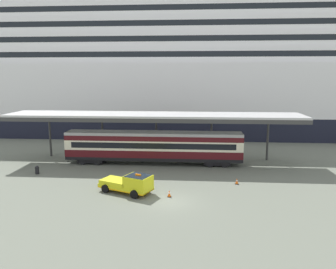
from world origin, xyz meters
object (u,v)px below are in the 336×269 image
cruise_ship (224,66)px  train_carriage (154,146)px  traffic_cone_near (237,181)px  quay_bollard (37,170)px  traffic_cone_mid (169,194)px  service_truck (130,183)px

cruise_ship → train_carriage: size_ratio=6.39×
cruise_ship → traffic_cone_near: bearing=-92.6°
quay_bollard → traffic_cone_near: bearing=-5.0°
cruise_ship → quay_bollard: bearing=-123.8°
traffic_cone_near → traffic_cone_mid: bearing=-147.9°
service_truck → quay_bollard: 13.02m
cruise_ship → quay_bollard: (-24.04, -35.96, -12.43)m
train_carriage → quay_bollard: bearing=-157.0°
traffic_cone_near → service_truck: bearing=-161.5°
train_carriage → traffic_cone_near: train_carriage is taller
cruise_ship → service_truck: bearing=-106.4°
train_carriage → traffic_cone_mid: 12.11m
traffic_cone_near → quay_bollard: 22.43m
train_carriage → traffic_cone_near: 12.24m
traffic_cone_mid → quay_bollard: quay_bollard is taller
cruise_ship → train_carriage: cruise_ship is taller
service_truck → traffic_cone_mid: 3.93m
quay_bollard → cruise_ship: bearing=56.2°
cruise_ship → traffic_cone_mid: size_ratio=216.46×
cruise_ship → train_carriage: (-11.25, -30.53, -10.64)m
train_carriage → quay_bollard: 14.01m
service_truck → quay_bollard: service_truck is taller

